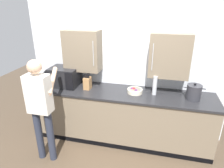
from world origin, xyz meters
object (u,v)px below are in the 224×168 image
(fruit_bowl, at_px, (135,91))
(thermos_flask, at_px, (155,85))
(knife_block, at_px, (87,83))
(microwave_oven, at_px, (63,77))
(person_figure, at_px, (40,103))
(stock_pot, at_px, (194,92))

(fruit_bowl, xyz_separation_m, thermos_flask, (0.32, 0.01, 0.12))
(thermos_flask, distance_m, knife_block, 1.15)
(microwave_oven, bearing_deg, fruit_bowl, -0.97)
(microwave_oven, height_order, knife_block, microwave_oven)
(fruit_bowl, relative_size, knife_block, 0.84)
(microwave_oven, distance_m, person_figure, 0.83)
(knife_block, bearing_deg, thermos_flask, 1.71)
(thermos_flask, bearing_deg, stock_pot, -3.47)
(microwave_oven, distance_m, stock_pot, 2.23)
(thermos_flask, xyz_separation_m, stock_pot, (0.60, -0.04, -0.04))
(stock_pot, height_order, person_figure, person_figure)
(fruit_bowl, height_order, thermos_flask, thermos_flask)
(person_figure, bearing_deg, fruit_bowl, 31.76)
(thermos_flask, xyz_separation_m, person_figure, (-1.60, -0.81, -0.12))
(fruit_bowl, relative_size, thermos_flask, 0.77)
(fruit_bowl, bearing_deg, thermos_flask, 2.35)
(microwave_oven, xyz_separation_m, person_figure, (0.03, -0.82, -0.12))
(fruit_bowl, bearing_deg, knife_block, -178.54)
(microwave_oven, bearing_deg, knife_block, -5.18)
(fruit_bowl, relative_size, stock_pot, 0.78)
(stock_pot, xyz_separation_m, knife_block, (-1.75, 0.00, -0.01))
(thermos_flask, distance_m, person_figure, 1.80)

